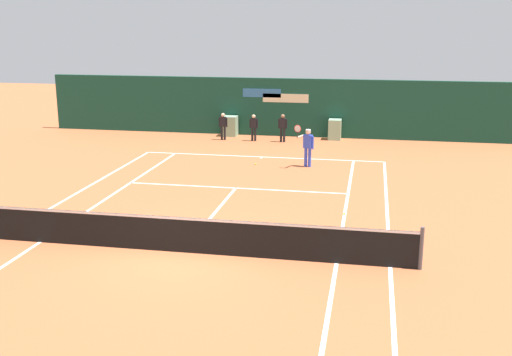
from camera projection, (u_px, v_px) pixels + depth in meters
ground_plane at (188, 244)px, 16.39m from camera, size 80.00×80.00×0.01m
tennis_net at (181, 234)px, 15.72m from camera, size 12.10×0.10×1.07m
sponsor_back_wall at (280, 108)px, 31.63m from camera, size 25.00×1.02×2.99m
player_on_baseline at (307, 144)px, 24.94m from camera, size 0.78×0.64×1.79m
ball_kid_centre_post at (283, 126)px, 30.13m from camera, size 0.46×0.19×1.39m
ball_kid_right_post at (223, 124)px, 30.69m from camera, size 0.45×0.19×1.36m
ball_kid_left_post at (254, 126)px, 30.40m from camera, size 0.45×0.19×1.33m
tennis_ball_near_service_line at (344, 214)px, 18.91m from camera, size 0.07×0.07×0.07m
tennis_ball_by_sideline at (256, 164)px, 25.52m from camera, size 0.07×0.07×0.07m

